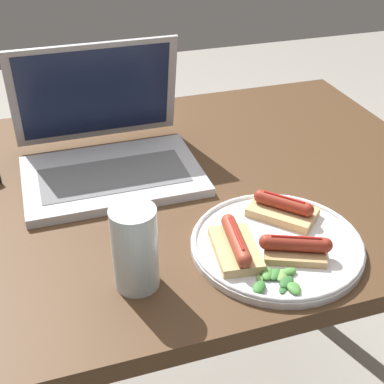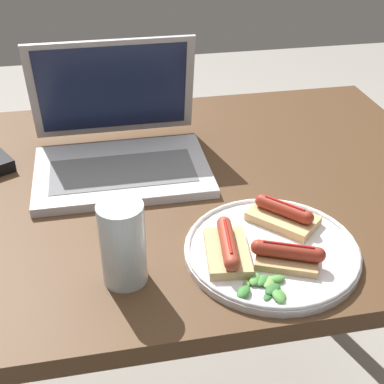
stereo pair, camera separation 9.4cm
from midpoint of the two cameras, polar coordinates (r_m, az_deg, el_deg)
The scene contains 8 objects.
desk at distance 1.12m, azimuth -9.01°, elevation -3.29°, with size 1.34×0.83×0.75m.
laptop at distance 1.12m, azimuth -11.39°, elevation 4.25°, with size 0.35×0.30×0.25m.
plate at distance 0.90m, azimuth 6.11°, elevation -5.60°, with size 0.29×0.29×0.02m.
sausage_toast_left at distance 0.86m, azimuth 1.58°, elevation -5.81°, with size 0.08×0.13×0.04m.
sausage_toast_middle at distance 0.87m, azimuth 7.91°, elevation -6.01°, with size 0.11×0.09×0.04m.
sausage_toast_right at distance 0.96m, azimuth 6.91°, elevation -1.86°, with size 0.13×0.13×0.04m.
salad_pile at distance 0.82m, azimuth 5.94°, elevation -9.43°, with size 0.09×0.07×0.01m.
drinking_glass at distance 0.80m, azimuth -9.45°, elevation -6.07°, with size 0.07×0.07×0.14m.
Camera 1 is at (-0.15, -0.89, 1.32)m, focal length 50.00 mm.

